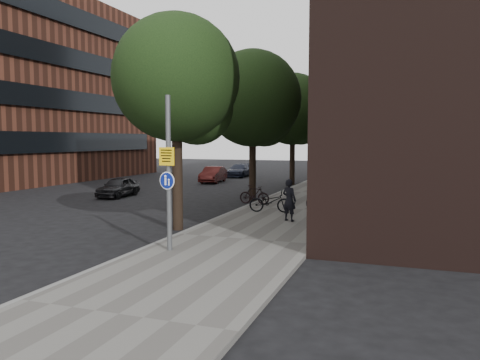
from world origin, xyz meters
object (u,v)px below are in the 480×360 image
at_px(signpost, 169,173).
at_px(parked_bike_facade_near, 331,202).
at_px(pedestrian, 289,200).
at_px(parked_car_near, 118,187).

bearing_deg(signpost, parked_bike_facade_near, 78.01).
bearing_deg(signpost, pedestrian, 79.39).
relative_size(signpost, parked_bike_facade_near, 2.62).
height_order(pedestrian, parked_car_near, pedestrian).
xyz_separation_m(signpost, parked_bike_facade_near, (3.18, 8.28, -1.72)).
bearing_deg(pedestrian, parked_car_near, -3.46).
bearing_deg(parked_car_near, signpost, -54.38).
relative_size(pedestrian, parked_bike_facade_near, 0.97).
bearing_deg(parked_car_near, pedestrian, -28.97).
xyz_separation_m(pedestrian, parked_car_near, (-10.98, 5.07, -0.36)).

